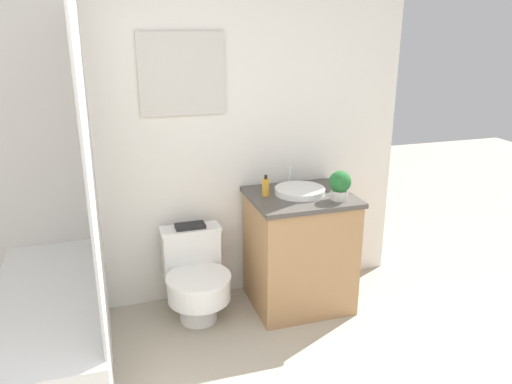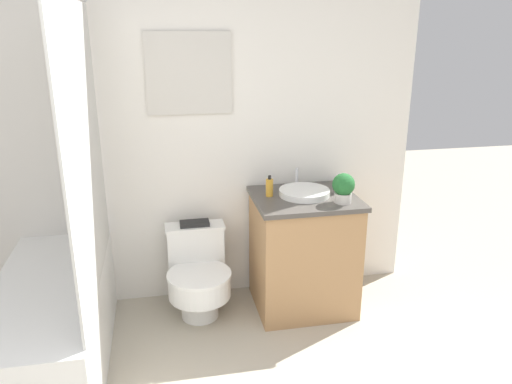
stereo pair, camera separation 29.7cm
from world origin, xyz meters
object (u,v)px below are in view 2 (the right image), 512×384
soap_bottle (269,187)px  sink (304,192)px  potted_plant (343,187)px  book_on_tank (195,223)px  toilet (198,275)px

soap_bottle → sink: bearing=-7.8°
sink → potted_plant: bearing=-43.0°
soap_bottle → book_on_tank: bearing=165.4°
soap_bottle → book_on_tank: (-0.48, 0.12, -0.26)m
sink → toilet: bearing=178.9°
sink → soap_bottle: soap_bottle is taller
toilet → potted_plant: (0.90, -0.19, 0.61)m
soap_bottle → potted_plant: 0.47m
soap_bottle → book_on_tank: 0.56m
soap_bottle → book_on_tank: size_ratio=0.71×
sink → book_on_tank: 0.75m
potted_plant → sink: bearing=137.0°
toilet → potted_plant: bearing=-12.2°
toilet → sink: 0.88m
sink → soap_bottle: (-0.22, 0.03, 0.04)m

